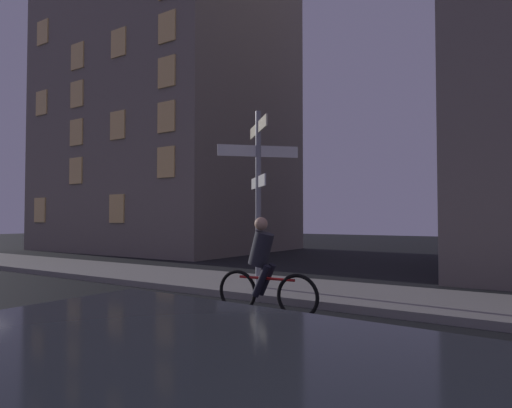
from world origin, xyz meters
TOP-DOWN VIEW (x-y plane):
  - sidewalk_kerb at (0.00, 6.80)m, footprint 40.00×2.62m
  - signpost at (1.41, 6.29)m, footprint 1.26×1.26m
  - cyclist at (2.65, 4.55)m, footprint 1.82×0.35m
  - building_left_block at (-9.98, 15.16)m, footprint 11.33×8.80m

SIDE VIEW (x-z plane):
  - sidewalk_kerb at x=0.00m, z-range 0.00..0.14m
  - cyclist at x=2.65m, z-range -0.06..1.55m
  - signpost at x=1.41m, z-range 0.52..4.26m
  - building_left_block at x=-9.98m, z-range 0.00..13.58m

